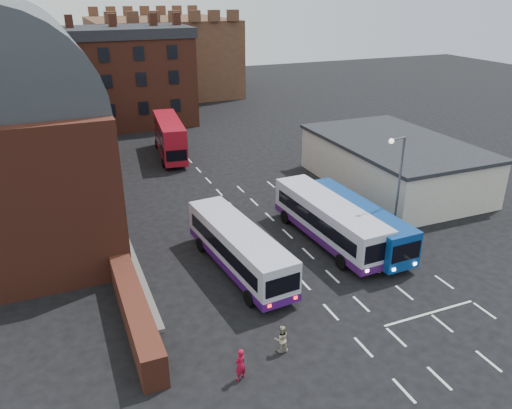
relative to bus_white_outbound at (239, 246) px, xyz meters
name	(u,v)px	position (x,y,z in m)	size (l,w,h in m)	color
ground	(324,304)	(3.08, -5.42, -1.73)	(180.00, 180.00, 0.00)	black
railway_station	(11,117)	(-12.42, 15.58, 5.91)	(12.00, 28.00, 16.00)	#602B1E
forecourt_wall	(135,313)	(-7.12, -3.42, -0.83)	(1.20, 10.00, 1.80)	#602B1E
cream_building	(393,163)	(18.08, 8.58, 0.43)	(10.40, 16.40, 4.25)	beige
brick_terrace	(103,83)	(-2.92, 40.58, 3.77)	(22.00, 10.00, 11.00)	brown
castle_keep	(161,56)	(9.08, 60.58, 4.27)	(22.00, 22.00, 12.00)	brown
bus_white_outbound	(239,246)	(0.00, 0.00, 0.00)	(3.47, 10.91, 2.93)	silver
bus_white_inbound	(329,219)	(7.18, 1.19, 0.07)	(3.23, 11.30, 3.05)	silver
bus_blue	(355,220)	(8.83, 0.47, -0.02)	(3.02, 10.72, 2.90)	navy
bus_red_double	(170,137)	(1.61, 24.67, 0.41)	(3.41, 10.24, 4.02)	#A31020
street_lamp	(397,179)	(11.42, -0.34, 2.90)	(1.53, 0.55, 7.67)	#515356
pedestrian_red	(240,364)	(-3.40, -9.10, -0.90)	(0.61, 0.40, 1.66)	#A20C29
pedestrian_beige	(281,339)	(-0.85, -8.08, -0.99)	(0.72, 0.56, 1.48)	#BBAC8B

